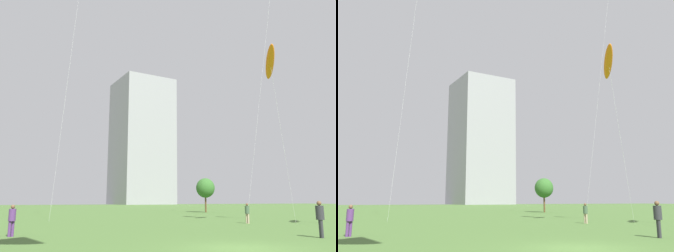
% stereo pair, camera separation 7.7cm
% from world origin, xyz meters
% --- Properties ---
extents(ground, '(280.00, 280.00, 0.00)m').
position_xyz_m(ground, '(0.00, 0.00, 0.00)').
color(ground, '#476B30').
extents(person_standing_0, '(0.36, 0.36, 1.63)m').
position_xyz_m(person_standing_0, '(9.46, 12.66, 0.94)').
color(person_standing_0, tan).
rests_on(person_standing_0, ground).
extents(person_standing_1, '(0.41, 0.41, 1.84)m').
position_xyz_m(person_standing_1, '(6.12, 1.80, 1.06)').
color(person_standing_1, '#2D2D33').
rests_on(person_standing_1, ground).
extents(person_standing_2, '(0.36, 0.36, 1.64)m').
position_xyz_m(person_standing_2, '(-8.39, 8.73, 0.95)').
color(person_standing_2, '#593372').
rests_on(person_standing_2, ground).
extents(kite_flying_4, '(3.65, 3.84, 14.97)m').
position_xyz_m(kite_flying_4, '(11.48, 11.12, 13.78)').
color(kite_flying_4, silver).
rests_on(kite_flying_4, ground).
extents(park_tree_0, '(2.92, 2.92, 5.26)m').
position_xyz_m(park_tree_0, '(19.54, 37.34, 3.73)').
color(park_tree_0, brown).
rests_on(park_tree_0, ground).
extents(distant_highrise_0, '(25.49, 25.63, 55.76)m').
position_xyz_m(distant_highrise_0, '(44.13, 138.27, 27.88)').
color(distant_highrise_0, '#939399').
rests_on(distant_highrise_0, ground).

